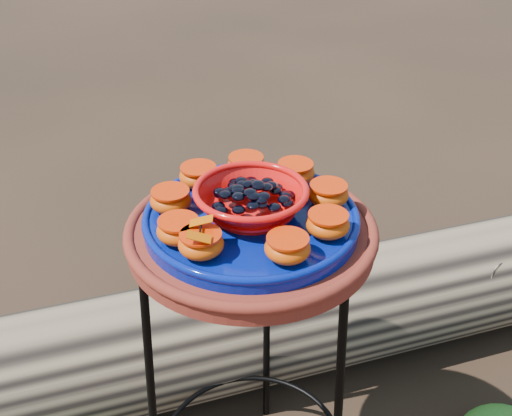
% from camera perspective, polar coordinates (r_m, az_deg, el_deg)
% --- Properties ---
extents(plant_stand, '(0.44, 0.44, 0.70)m').
position_cam_1_polar(plant_stand, '(1.36, -0.37, -15.23)').
color(plant_stand, black).
rests_on(plant_stand, ground).
extents(terracotta_saucer, '(0.43, 0.43, 0.03)m').
position_cam_1_polar(terracotta_saucer, '(1.12, -0.43, -2.39)').
color(terracotta_saucer, maroon).
rests_on(terracotta_saucer, plant_stand).
extents(cobalt_plate, '(0.37, 0.37, 0.02)m').
position_cam_1_polar(cobalt_plate, '(1.10, -0.44, -1.12)').
color(cobalt_plate, '#010B60').
rests_on(cobalt_plate, terracotta_saucer).
extents(red_bowl, '(0.18, 0.18, 0.05)m').
position_cam_1_polar(red_bowl, '(1.08, -0.45, 0.55)').
color(red_bowl, red).
rests_on(red_bowl, cobalt_plate).
extents(glass_gems, '(0.14, 0.14, 0.02)m').
position_cam_1_polar(glass_gems, '(1.06, -0.46, 2.29)').
color(glass_gems, black).
rests_on(glass_gems, red_bowl).
extents(orange_half_0, '(0.07, 0.07, 0.04)m').
position_cam_1_polar(orange_half_0, '(0.99, -4.91, -3.22)').
color(orange_half_0, '#AF3500').
rests_on(orange_half_0, cobalt_plate).
extents(orange_half_1, '(0.07, 0.07, 0.04)m').
position_cam_1_polar(orange_half_1, '(0.98, 2.81, -3.59)').
color(orange_half_1, '#AF3500').
rests_on(orange_half_1, cobalt_plate).
extents(orange_half_2, '(0.07, 0.07, 0.04)m').
position_cam_1_polar(orange_half_2, '(1.04, 6.40, -1.46)').
color(orange_half_2, '#AF3500').
rests_on(orange_half_2, cobalt_plate).
extents(orange_half_3, '(0.07, 0.07, 0.04)m').
position_cam_1_polar(orange_half_3, '(1.12, 6.43, 1.20)').
color(orange_half_3, '#AF3500').
rests_on(orange_half_3, cobalt_plate).
extents(orange_half_4, '(0.07, 0.07, 0.04)m').
position_cam_1_polar(orange_half_4, '(1.19, 3.51, 3.15)').
color(orange_half_4, '#AF3500').
rests_on(orange_half_4, cobalt_plate).
extents(orange_half_5, '(0.07, 0.07, 0.04)m').
position_cam_1_polar(orange_half_5, '(1.21, -0.88, 3.75)').
color(orange_half_5, '#AF3500').
rests_on(orange_half_5, cobalt_plate).
extents(orange_half_6, '(0.07, 0.07, 0.04)m').
position_cam_1_polar(orange_half_6, '(1.18, -5.12, 2.84)').
color(orange_half_6, '#AF3500').
rests_on(orange_half_6, cobalt_plate).
extents(orange_half_7, '(0.07, 0.07, 0.04)m').
position_cam_1_polar(orange_half_7, '(1.11, -7.58, 0.67)').
color(orange_half_7, '#AF3500').
rests_on(orange_half_7, cobalt_plate).
extents(orange_half_8, '(0.07, 0.07, 0.04)m').
position_cam_1_polar(orange_half_8, '(1.03, -6.87, -1.99)').
color(orange_half_8, '#AF3500').
rests_on(orange_half_8, cobalt_plate).
extents(butterfly, '(0.09, 0.06, 0.01)m').
position_cam_1_polar(butterfly, '(0.98, -4.98, -1.94)').
color(butterfly, '#BD4800').
rests_on(butterfly, orange_half_0).
extents(driftwood_log, '(1.74, 1.19, 0.32)m').
position_cam_1_polar(driftwood_log, '(1.80, 4.77, -9.36)').
color(driftwood_log, black).
rests_on(driftwood_log, ground).
extents(foliage_back, '(0.30, 0.30, 0.15)m').
position_cam_1_polar(foliage_back, '(1.94, -4.64, -9.09)').
color(foliage_back, '#296F23').
rests_on(foliage_back, ground).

